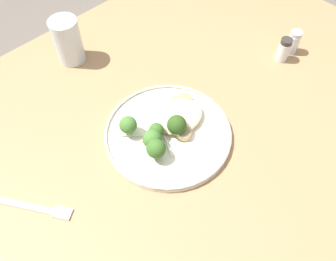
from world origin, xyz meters
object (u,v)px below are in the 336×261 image
Objects in this scene: seared_scallop_rear_pale at (185,99)px; dinner_fork at (32,207)px; water_glass at (68,43)px; pepper_shaker at (284,50)px; seared_scallop_tilted_round at (180,108)px; seared_scallop_tiny_bay at (183,134)px; seared_scallop_left_edge at (180,117)px; seared_scallop_center_golden at (176,101)px; broccoli_floret_center_pile at (177,125)px; dinner_plate at (168,133)px; broccoli_floret_tall_stalk at (128,125)px; seared_scallop_right_edge at (170,107)px; salt_shaker at (293,42)px; broccoli_floret_near_rim at (156,149)px; broccoli_floret_front_edge at (156,130)px; broccoli_floret_split_head at (152,139)px.

seared_scallop_rear_pale is 0.41m from dinner_fork.
water_glass is 0.57m from pepper_shaker.
pepper_shaker is at bearing 170.31° from seared_scallop_tilted_round.
seared_scallop_tiny_bay reaches higher than dinner_fork.
seared_scallop_tilted_round is (-0.02, -0.02, -0.00)m from seared_scallop_left_edge.
seared_scallop_left_edge reaches higher than seared_scallop_center_golden.
dinner_plate is at bearing -52.10° from broccoli_floret_center_pile.
seared_scallop_center_golden is at bearing 105.00° from water_glass.
seared_scallop_center_golden is 0.39× the size of broccoli_floret_center_pile.
dinner_fork is at bearing -10.98° from dinner_plate.
broccoli_floret_center_pile is (-0.08, 0.08, 0.00)m from broccoli_floret_tall_stalk.
broccoli_floret_tall_stalk is at bearing 179.73° from dinner_fork.
seared_scallop_tiny_bay is 0.08m from seared_scallop_right_edge.
dinner_fork is (0.33, -0.08, -0.04)m from broccoli_floret_center_pile.
seared_scallop_tiny_bay reaches higher than seared_scallop_rear_pale.
salt_shaker is at bearing 169.79° from broccoli_floret_tall_stalk.
seared_scallop_right_edge is at bearing -11.01° from salt_shaker.
seared_scallop_tiny_bay is 0.08m from seared_scallop_tilted_round.
broccoli_floret_near_rim is 0.95× the size of broccoli_floret_center_pile.
salt_shaker is (-0.45, 0.40, -0.02)m from water_glass.
pepper_shaker reaches higher than seared_scallop_right_edge.
broccoli_floret_near_rim is (0.08, -0.00, 0.02)m from seared_scallop_tiny_bay.
broccoli_floret_tall_stalk is 0.78× the size of pepper_shaker.
salt_shaker is at bearing 138.79° from water_glass.
water_glass reaches higher than broccoli_floret_tall_stalk.
seared_scallop_tiny_bay is 0.92× the size of seared_scallop_tilted_round.
seared_scallop_tilted_round is 0.14m from broccoli_floret_tall_stalk.
seared_scallop_right_edge is 0.09m from broccoli_floret_front_edge.
broccoli_floret_center_pile is (-0.01, 0.02, 0.04)m from dinner_plate.
dinner_plate is 2.36× the size of water_glass.
pepper_shaker reaches higher than seared_scallop_rear_pale.
broccoli_floret_front_edge is at bearing 87.23° from water_glass.
pepper_shaker reaches higher than broccoli_floret_split_head.
broccoli_floret_front_edge reaches higher than seared_scallop_tiny_bay.
dinner_fork is at bearing -15.59° from seared_scallop_tiny_bay.
seared_scallop_tilted_round is at bearing -171.25° from broccoli_floret_front_edge.
dinner_fork is at bearing -0.27° from broccoli_floret_tall_stalk.
seared_scallop_left_edge is 0.37m from dinner_fork.
dinner_plate is 0.40m from pepper_shaker.
dinner_plate is 12.31× the size of seared_scallop_right_edge.
salt_shaker is (-0.51, 0.09, -0.01)m from broccoli_floret_tall_stalk.
water_glass is (0.10, -0.33, 0.03)m from seared_scallop_rear_pale.
broccoli_floret_front_edge is at bearing 12.22° from seared_scallop_rear_pale.
broccoli_floret_split_head is 0.99× the size of broccoli_floret_near_rim.
water_glass is at bearing -77.50° from seared_scallop_tilted_round.
seared_scallop_left_edge is 0.06m from seared_scallop_rear_pale.
dinner_fork is 0.77m from salt_shaker.
dinner_plate is 0.06m from broccoli_floret_split_head.
pepper_shaker is (-0.30, 0.07, 0.01)m from seared_scallop_rear_pale.
broccoli_floret_center_pile is at bearing 169.84° from broccoli_floret_split_head.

